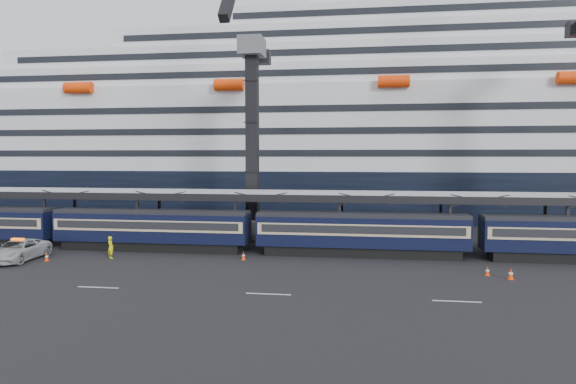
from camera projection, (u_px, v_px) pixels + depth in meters
The scene contains 11 objects.
ground at pixel (476, 287), 35.76m from camera, with size 260.00×260.00×0.00m, color black.
train at pixel (399, 233), 46.14m from camera, with size 133.05×3.00×4.05m.
canopy at pixel (445, 196), 49.22m from camera, with size 130.00×6.25×5.53m.
cruise_ship at pixel (407, 135), 80.46m from camera, with size 214.09×28.84×34.00m.
crane_dark_near at pixel (251, 130), 56.14m from camera, with size 4.50×17.75×35.08m.
pickup_truck at pixel (18, 250), 44.66m from camera, with size 2.98×6.46×1.80m, color #A3A6AA.
worker at pixel (111, 247), 45.50m from camera, with size 0.73×0.48×1.99m, color yellow.
traffic_cone_b at pixel (47, 257), 44.48m from camera, with size 0.37×0.37×0.74m.
traffic_cone_c at pixel (243, 256), 45.00m from camera, with size 0.37×0.37×0.74m.
traffic_cone_d at pixel (511, 274), 37.83m from camera, with size 0.43×0.43×0.85m.
traffic_cone_e at pixel (487, 271), 39.05m from camera, with size 0.36×0.36×0.73m.
Camera 1 is at (-7.96, -36.73, 9.09)m, focal length 32.00 mm.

